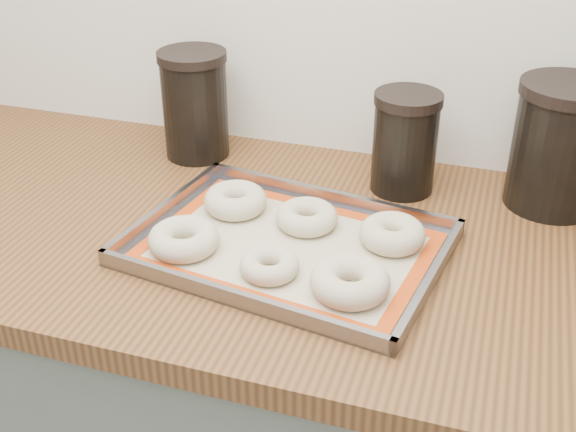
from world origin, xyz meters
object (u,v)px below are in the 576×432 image
(bagel_front_right, at_px, (350,281))
(canister_mid, at_px, (405,142))
(baking_tray, at_px, (288,246))
(canister_right, at_px, (560,146))
(bagel_back_mid, at_px, (307,217))
(canister_left, at_px, (195,104))
(bagel_front_left, at_px, (184,239))
(bagel_front_mid, at_px, (269,265))
(bagel_back_right, at_px, (392,234))
(bagel_back_left, at_px, (235,200))

(bagel_front_right, distance_m, canister_mid, 0.35)
(baking_tray, relative_size, canister_right, 2.35)
(bagel_back_mid, bearing_deg, canister_left, 143.77)
(bagel_front_left, height_order, bagel_front_right, bagel_front_right)
(canister_mid, bearing_deg, baking_tray, -117.24)
(baking_tray, bearing_deg, bagel_back_mid, 82.01)
(canister_left, bearing_deg, bagel_front_right, -42.84)
(bagel_back_mid, xyz_separation_m, canister_right, (0.37, 0.21, 0.09))
(bagel_front_mid, distance_m, bagel_front_right, 0.12)
(bagel_front_left, distance_m, bagel_front_mid, 0.15)
(bagel_back_right, relative_size, canister_right, 0.47)
(bagel_back_right, bearing_deg, bagel_back_left, 174.39)
(bagel_front_right, height_order, bagel_back_right, same)
(bagel_front_right, xyz_separation_m, bagel_back_mid, (-0.11, 0.15, -0.00))
(baking_tray, height_order, canister_left, canister_left)
(canister_mid, bearing_deg, bagel_back_mid, -123.17)
(bagel_back_mid, height_order, canister_mid, canister_mid)
(canister_left, distance_m, canister_right, 0.65)
(bagel_back_mid, relative_size, bagel_back_right, 0.98)
(bagel_back_right, height_order, canister_right, canister_right)
(bagel_front_mid, xyz_separation_m, canister_right, (0.38, 0.35, 0.09))
(bagel_front_left, xyz_separation_m, bagel_back_right, (0.30, 0.11, 0.00))
(bagel_front_mid, bearing_deg, bagel_back_mid, 84.78)
(canister_right, bearing_deg, canister_left, -179.95)
(bagel_front_left, relative_size, canister_mid, 0.61)
(bagel_back_left, relative_size, canister_mid, 0.59)
(bagel_back_right, distance_m, canister_mid, 0.21)
(bagel_front_mid, relative_size, bagel_back_left, 0.83)
(bagel_back_right, bearing_deg, bagel_back_mid, 174.87)
(bagel_front_mid, relative_size, bagel_front_right, 0.78)
(bagel_back_mid, bearing_deg, baking_tray, -97.99)
(bagel_front_mid, bearing_deg, bagel_back_right, 40.73)
(bagel_front_right, distance_m, bagel_back_mid, 0.19)
(bagel_front_left, bearing_deg, bagel_front_mid, -8.89)
(bagel_front_left, bearing_deg, bagel_back_right, 20.15)
(bagel_back_right, distance_m, canister_right, 0.33)
(bagel_front_left, relative_size, bagel_front_right, 0.97)
(bagel_front_right, relative_size, canister_left, 0.55)
(bagel_back_right, bearing_deg, canister_mid, 95.81)
(bagel_front_left, bearing_deg, canister_mid, 47.71)
(bagel_back_mid, bearing_deg, bagel_front_mid, -95.22)
(baking_tray, height_order, bagel_front_mid, bagel_front_mid)
(baking_tray, bearing_deg, bagel_back_right, 20.37)
(bagel_front_mid, height_order, bagel_back_right, bagel_back_right)
(baking_tray, relative_size, bagel_back_right, 5.00)
(bagel_front_right, distance_m, canister_left, 0.54)
(bagel_back_mid, distance_m, canister_left, 0.36)
(bagel_front_left, distance_m, bagel_back_left, 0.14)
(canister_left, bearing_deg, bagel_front_left, -69.44)
(bagel_back_right, xyz_separation_m, canister_mid, (-0.02, 0.20, 0.07))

